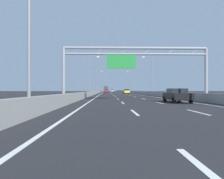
# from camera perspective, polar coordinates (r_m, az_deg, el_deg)

# --- Properties ---
(ground_plane) EXTENTS (260.00, 260.00, 0.00)m
(ground_plane) POSITION_cam_1_polar(r_m,az_deg,el_deg) (99.60, 0.56, -0.84)
(ground_plane) COLOR #262628
(lane_dash_left_0) EXTENTS (0.16, 3.00, 0.01)m
(lane_dash_left_0) POSITION_cam_1_polar(r_m,az_deg,el_deg) (3.64, 25.83, -20.53)
(lane_dash_left_0) COLOR white
(lane_dash_left_0) RESTS_ON ground_plane
(lane_dash_left_1) EXTENTS (0.16, 3.00, 0.01)m
(lane_dash_left_1) POSITION_cam_1_polar(r_m,az_deg,el_deg) (12.20, 6.01, -6.09)
(lane_dash_left_1) COLOR white
(lane_dash_left_1) RESTS_ON ground_plane
(lane_dash_left_2) EXTENTS (0.16, 3.00, 0.01)m
(lane_dash_left_2) POSITION_cam_1_polar(r_m,az_deg,el_deg) (21.13, 2.86, -3.56)
(lane_dash_left_2) COLOR white
(lane_dash_left_2) RESTS_ON ground_plane
(lane_dash_left_3) EXTENTS (0.16, 3.00, 0.01)m
(lane_dash_left_3) POSITION_cam_1_polar(r_m,az_deg,el_deg) (30.10, 1.60, -2.53)
(lane_dash_left_3) COLOR white
(lane_dash_left_3) RESTS_ON ground_plane
(lane_dash_left_4) EXTENTS (0.16, 3.00, 0.01)m
(lane_dash_left_4) POSITION_cam_1_polar(r_m,az_deg,el_deg) (39.09, 0.91, -1.97)
(lane_dash_left_4) COLOR white
(lane_dash_left_4) RESTS_ON ground_plane
(lane_dash_left_5) EXTENTS (0.16, 3.00, 0.01)m
(lane_dash_left_5) POSITION_cam_1_polar(r_m,az_deg,el_deg) (48.08, 0.48, -1.62)
(lane_dash_left_5) COLOR white
(lane_dash_left_5) RESTS_ON ground_plane
(lane_dash_left_6) EXTENTS (0.16, 3.00, 0.01)m
(lane_dash_left_6) POSITION_cam_1_polar(r_m,az_deg,el_deg) (57.07, 0.19, -1.39)
(lane_dash_left_6) COLOR white
(lane_dash_left_6) RESTS_ON ground_plane
(lane_dash_left_7) EXTENTS (0.16, 3.00, 0.01)m
(lane_dash_left_7) POSITION_cam_1_polar(r_m,az_deg,el_deg) (66.07, -0.02, -1.21)
(lane_dash_left_7) COLOR white
(lane_dash_left_7) RESTS_ON ground_plane
(lane_dash_left_8) EXTENTS (0.16, 3.00, 0.01)m
(lane_dash_left_8) POSITION_cam_1_polar(r_m,az_deg,el_deg) (75.06, -0.19, -1.08)
(lane_dash_left_8) COLOR white
(lane_dash_left_8) RESTS_ON ground_plane
(lane_dash_left_9) EXTENTS (0.16, 3.00, 0.01)m
(lane_dash_left_9) POSITION_cam_1_polar(r_m,az_deg,el_deg) (84.06, -0.31, -0.98)
(lane_dash_left_9) COLOR white
(lane_dash_left_9) RESTS_ON ground_plane
(lane_dash_left_10) EXTENTS (0.16, 3.00, 0.01)m
(lane_dash_left_10) POSITION_cam_1_polar(r_m,az_deg,el_deg) (93.06, -0.42, -0.89)
(lane_dash_left_10) COLOR white
(lane_dash_left_10) RESTS_ON ground_plane
(lane_dash_left_11) EXTENTS (0.16, 3.00, 0.01)m
(lane_dash_left_11) POSITION_cam_1_polar(r_m,az_deg,el_deg) (102.06, -0.50, -0.82)
(lane_dash_left_11) COLOR white
(lane_dash_left_11) RESTS_ON ground_plane
(lane_dash_left_12) EXTENTS (0.16, 3.00, 0.01)m
(lane_dash_left_12) POSITION_cam_1_polar(r_m,az_deg,el_deg) (111.05, -0.57, -0.77)
(lane_dash_left_12) COLOR white
(lane_dash_left_12) RESTS_ON ground_plane
(lane_dash_left_13) EXTENTS (0.16, 3.00, 0.01)m
(lane_dash_left_13) POSITION_cam_1_polar(r_m,az_deg,el_deg) (120.05, -0.63, -0.72)
(lane_dash_left_13) COLOR white
(lane_dash_left_13) RESTS_ON ground_plane
(lane_dash_left_14) EXTENTS (0.16, 3.00, 0.01)m
(lane_dash_left_14) POSITION_cam_1_polar(r_m,az_deg,el_deg) (129.05, -0.68, -0.67)
(lane_dash_left_14) COLOR white
(lane_dash_left_14) RESTS_ON ground_plane
(lane_dash_left_15) EXTENTS (0.16, 3.00, 0.01)m
(lane_dash_left_15) POSITION_cam_1_polar(r_m,az_deg,el_deg) (138.05, -0.73, -0.64)
(lane_dash_left_15) COLOR white
(lane_dash_left_15) RESTS_ON ground_plane
(lane_dash_left_16) EXTENTS (0.16, 3.00, 0.01)m
(lane_dash_left_16) POSITION_cam_1_polar(r_m,az_deg,el_deg) (147.05, -0.77, -0.60)
(lane_dash_left_16) COLOR white
(lane_dash_left_16) RESTS_ON ground_plane
(lane_dash_left_17) EXTENTS (0.16, 3.00, 0.01)m
(lane_dash_left_17) POSITION_cam_1_polar(r_m,az_deg,el_deg) (156.05, -0.80, -0.58)
(lane_dash_left_17) COLOR white
(lane_dash_left_17) RESTS_ON ground_plane
(lane_dash_right_1) EXTENTS (0.16, 3.00, 0.01)m
(lane_dash_right_1) POSITION_cam_1_polar(r_m,az_deg,el_deg) (13.16, 21.83, -5.65)
(lane_dash_right_1) COLOR white
(lane_dash_right_1) RESTS_ON ground_plane
(lane_dash_right_2) EXTENTS (0.16, 3.00, 0.01)m
(lane_dash_right_2) POSITION_cam_1_polar(r_m,az_deg,el_deg) (21.70, 12.41, -3.47)
(lane_dash_right_2) COLOR white
(lane_dash_right_2) RESTS_ON ground_plane
(lane_dash_right_3) EXTENTS (0.16, 3.00, 0.01)m
(lane_dash_right_3) POSITION_cam_1_polar(r_m,az_deg,el_deg) (30.50, 8.37, -2.50)
(lane_dash_right_3) COLOR white
(lane_dash_right_3) RESTS_ON ground_plane
(lane_dash_right_4) EXTENTS (0.16, 3.00, 0.01)m
(lane_dash_right_4) POSITION_cam_1_polar(r_m,az_deg,el_deg) (39.40, 6.15, -1.96)
(lane_dash_right_4) COLOR white
(lane_dash_right_4) RESTS_ON ground_plane
(lane_dash_right_5) EXTENTS (0.16, 3.00, 0.01)m
(lane_dash_right_5) POSITION_cam_1_polar(r_m,az_deg,el_deg) (48.33, 4.75, -1.62)
(lane_dash_right_5) COLOR white
(lane_dash_right_5) RESTS_ON ground_plane
(lane_dash_right_6) EXTENTS (0.16, 3.00, 0.01)m
(lane_dash_right_6) POSITION_cam_1_polar(r_m,az_deg,el_deg) (57.28, 3.79, -1.38)
(lane_dash_right_6) COLOR white
(lane_dash_right_6) RESTS_ON ground_plane
(lane_dash_right_7) EXTENTS (0.16, 3.00, 0.01)m
(lane_dash_right_7) POSITION_cam_1_polar(r_m,az_deg,el_deg) (66.25, 3.09, -1.21)
(lane_dash_right_7) COLOR white
(lane_dash_right_7) RESTS_ON ground_plane
(lane_dash_right_8) EXTENTS (0.16, 3.00, 0.01)m
(lane_dash_right_8) POSITION_cam_1_polar(r_m,az_deg,el_deg) (75.22, 2.56, -1.08)
(lane_dash_right_8) COLOR white
(lane_dash_right_8) RESTS_ON ground_plane
(lane_dash_right_9) EXTENTS (0.16, 3.00, 0.01)m
(lane_dash_right_9) POSITION_cam_1_polar(r_m,az_deg,el_deg) (84.20, 2.14, -0.97)
(lane_dash_right_9) COLOR white
(lane_dash_right_9) RESTS_ON ground_plane
(lane_dash_right_10) EXTENTS (0.16, 3.00, 0.01)m
(lane_dash_right_10) POSITION_cam_1_polar(r_m,az_deg,el_deg) (93.19, 1.80, -0.89)
(lane_dash_right_10) COLOR white
(lane_dash_right_10) RESTS_ON ground_plane
(lane_dash_right_11) EXTENTS (0.16, 3.00, 0.01)m
(lane_dash_right_11) POSITION_cam_1_polar(r_m,az_deg,el_deg) (102.17, 1.52, -0.82)
(lane_dash_right_11) COLOR white
(lane_dash_right_11) RESTS_ON ground_plane
(lane_dash_right_12) EXTENTS (0.16, 3.00, 0.01)m
(lane_dash_right_12) POSITION_cam_1_polar(r_m,az_deg,el_deg) (111.16, 1.28, -0.76)
(lane_dash_right_12) COLOR white
(lane_dash_right_12) RESTS_ON ground_plane
(lane_dash_right_13) EXTENTS (0.16, 3.00, 0.01)m
(lane_dash_right_13) POSITION_cam_1_polar(r_m,az_deg,el_deg) (120.15, 1.08, -0.72)
(lane_dash_right_13) COLOR white
(lane_dash_right_13) RESTS_ON ground_plane
(lane_dash_right_14) EXTENTS (0.16, 3.00, 0.01)m
(lane_dash_right_14) POSITION_cam_1_polar(r_m,az_deg,el_deg) (129.15, 0.91, -0.67)
(lane_dash_right_14) COLOR white
(lane_dash_right_14) RESTS_ON ground_plane
(lane_dash_right_15) EXTENTS (0.16, 3.00, 0.01)m
(lane_dash_right_15) POSITION_cam_1_polar(r_m,az_deg,el_deg) (138.14, 0.76, -0.64)
(lane_dash_right_15) COLOR white
(lane_dash_right_15) RESTS_ON ground_plane
(lane_dash_right_16) EXTENTS (0.16, 3.00, 0.01)m
(lane_dash_right_16) POSITION_cam_1_polar(r_m,az_deg,el_deg) (147.13, 0.63, -0.60)
(lane_dash_right_16) COLOR white
(lane_dash_right_16) RESTS_ON ground_plane
(lane_dash_right_17) EXTENTS (0.16, 3.00, 0.01)m
(lane_dash_right_17) POSITION_cam_1_polar(r_m,az_deg,el_deg) (156.13, 0.52, -0.58)
(lane_dash_right_17) COLOR white
(lane_dash_right_17) RESTS_ON ground_plane
(edge_line_left) EXTENTS (0.16, 176.00, 0.01)m
(edge_line_left) POSITION_cam_1_polar(r_m,az_deg,el_deg) (87.57, -2.61, -0.94)
(edge_line_left) COLOR white
(edge_line_left) RESTS_ON ground_plane
(edge_line_right) EXTENTS (0.16, 176.00, 0.01)m
(edge_line_right) POSITION_cam_1_polar(r_m,az_deg,el_deg) (87.97, 4.24, -0.94)
(edge_line_right) COLOR white
(edge_line_right) RESTS_ON ground_plane
(barrier_left) EXTENTS (0.45, 220.00, 0.95)m
(barrier_left) POSITION_cam_1_polar(r_m,az_deg,el_deg) (109.60, -3.23, -0.53)
(barrier_left) COLOR #9E9E99
(barrier_left) RESTS_ON ground_plane
(barrier_right) EXTENTS (0.45, 220.00, 0.95)m
(barrier_right) POSITION_cam_1_polar(r_m,az_deg,el_deg) (110.02, 3.97, -0.53)
(barrier_right) COLOR #9E9E99
(barrier_right) RESTS_ON ground_plane
(sign_gantry) EXTENTS (17.15, 0.36, 6.36)m
(sign_gantry) POSITION_cam_1_polar(r_m,az_deg,el_deg) (25.43, 5.81, 8.02)
(sign_gantry) COLOR gray
(sign_gantry) RESTS_ON ground_plane
(streetlamp_left_near) EXTENTS (2.58, 0.28, 9.50)m
(streetlamp_left_near) POSITION_cam_1_polar(r_m,az_deg,el_deg) (13.34, -20.25, 17.89)
(streetlamp_left_near) COLOR slate
(streetlamp_left_near) RESTS_ON ground_plane
(streetlamp_left_mid) EXTENTS (2.58, 0.28, 9.50)m
(streetlamp_left_mid) POSITION_cam_1_polar(r_m,az_deg,el_deg) (51.90, -5.93, 4.44)
(streetlamp_left_mid) COLOR slate
(streetlamp_left_mid) RESTS_ON ground_plane
(streetlamp_right_mid) EXTENTS (2.58, 0.28, 9.50)m
(streetlamp_right_mid) POSITION_cam_1_polar(r_m,az_deg,el_deg) (52.86, 10.48, 4.36)
(streetlamp_right_mid) COLOR slate
(streetlamp_right_mid) RESTS_ON ground_plane
(streetlamp_left_far) EXTENTS (2.58, 0.28, 9.50)m
(streetlamp_left_far) POSITION_cam_1_polar(r_m,az_deg,el_deg) (91.33, -3.96, 2.48)
(streetlamp_left_far) COLOR slate
(streetlamp_left_far) RESTS_ON ground_plane
(streetlamp_right_far) EXTENTS (2.58, 0.28, 9.50)m
(streetlamp_right_far) POSITION_cam_1_polar(r_m,az_deg,el_deg) (91.88, 5.40, 2.46)
(streetlamp_right_far) COLOR slate
(streetlamp_right_far) RESTS_ON ground_plane
(yellow_car) EXTENTS (1.88, 4.41, 1.55)m
(yellow_car) POSITION_cam_1_polar(r_m,az_deg,el_deg) (74.83, 3.91, -0.48)
(yellow_car) COLOR yellow
(yellow_car) RESTS_ON ground_plane
(black_car) EXTENTS (1.81, 4.32, 1.42)m
(black_car) POSITION_cam_1_polar(r_m,az_deg,el_deg) (22.61, 16.93, -1.46)
(black_car) COLOR black
(black_car) RESTS_ON ground_plane
(silver_car) EXTENTS (1.88, 4.22, 1.51)m
(silver_car) POSITION_cam_1_polar(r_m,az_deg,el_deg) (132.89, -0.00, -0.33)
(silver_car) COLOR #A8ADB2
(silver_car) RESTS_ON ground_plane
(red_car) EXTENTS (1.71, 4.50, 1.51)m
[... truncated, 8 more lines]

